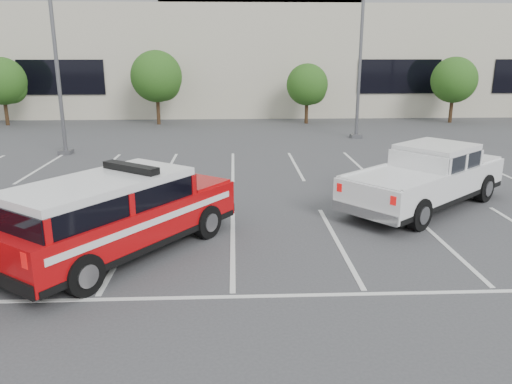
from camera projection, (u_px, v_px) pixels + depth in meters
ground at (233, 244)px, 12.71m from camera, size 120.00×120.00×0.00m
stall_markings at (233, 195)px, 17.04m from camera, size 23.00×15.00×0.01m
convention_building at (234, 52)px, 42.08m from camera, size 60.00×16.99×13.20m
tree_left at (4, 83)px, 32.52m from camera, size 3.07×3.07×4.42m
tree_mid_left at (158, 78)px, 32.87m from camera, size 3.37×3.37×4.85m
tree_mid_right at (308, 86)px, 33.45m from camera, size 2.77×2.77×3.99m
tree_right at (455, 82)px, 33.80m from camera, size 3.07×3.07×4.42m
light_pole_left at (54, 41)px, 22.50m from camera, size 0.90×0.60×10.24m
light_pole_mid at (361, 43)px, 26.99m from camera, size 0.90×0.60×10.24m
fire_chief_suv at (118, 220)px, 11.84m from camera, size 5.38×6.20×2.14m
white_pickup at (426, 183)px, 15.58m from camera, size 6.23×5.72×1.94m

